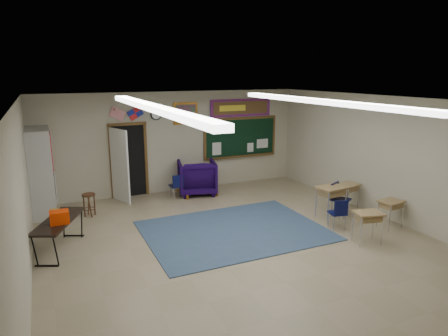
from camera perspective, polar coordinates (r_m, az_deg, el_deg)
name	(u,v)px	position (r m, az deg, el deg)	size (l,w,h in m)	color
floor	(243,246)	(8.52, 2.67, -11.03)	(9.00, 9.00, 0.00)	#86775C
back_wall	(175,142)	(12.10, -7.05, 3.70)	(8.00, 0.04, 3.00)	#AAA48A
front_wall	(448,279)	(4.75, 29.34, -13.68)	(8.00, 0.04, 3.00)	#AAA48A
left_wall	(21,203)	(7.18, -26.97, -4.45)	(0.04, 9.00, 3.00)	#AAA48A
right_wall	(391,159)	(10.43, 22.72, 1.19)	(0.04, 9.00, 3.00)	#AAA48A
ceiling	(244,101)	(7.77, 2.91, 9.54)	(8.00, 9.00, 0.04)	silver
area_rug	(234,230)	(9.25, 1.50, -8.90)	(4.00, 3.00, 0.02)	#31465E
fluorescent_strips	(244,104)	(7.77, 2.91, 9.10)	(3.86, 6.00, 0.10)	white
doorway	(126,162)	(11.68, -13.79, 0.85)	(1.10, 0.89, 2.16)	black
chalkboard	(241,139)	(12.89, 2.38, 4.23)	(2.55, 0.14, 1.30)	#553918
bulletin_board	(241,108)	(12.78, 2.42, 8.60)	(2.10, 0.05, 0.55)	red
framed_art_print	(186,113)	(12.06, -5.52, 7.78)	(0.75, 0.05, 0.65)	#955E1C
wall_clock	(156,115)	(11.80, -9.68, 7.53)	(0.32, 0.05, 0.32)	black
wall_flags	(126,111)	(11.57, -13.78, 7.87)	(1.16, 0.06, 0.70)	red
storage_cabinet	(41,172)	(11.00, -24.65, -0.56)	(0.59, 1.25, 2.20)	#A4A5A0
wingback_armchair	(197,177)	(11.88, -3.89, -1.32)	(1.08, 1.11, 1.01)	black
student_chair_reading	(176,186)	(11.48, -6.82, -2.62)	(0.37, 0.37, 0.73)	black
student_chair_desk_a	(337,214)	(9.60, 15.88, -6.31)	(0.37, 0.37, 0.73)	black
student_chair_desk_b	(341,200)	(10.41, 16.34, -4.45)	(0.43, 0.43, 0.85)	black
student_desk_front_left	(331,201)	(10.17, 15.00, -4.57)	(0.74, 0.59, 0.83)	olive
student_desk_front_right	(347,195)	(11.00, 17.23, -3.74)	(0.67, 0.57, 0.70)	olive
student_desk_back_left	(367,226)	(9.01, 19.81, -7.79)	(0.66, 0.56, 0.69)	olive
student_desk_back_right	(390,213)	(10.09, 22.65, -5.89)	(0.59, 0.47, 0.66)	olive
folding_table	(60,234)	(8.81, -22.38, -8.68)	(1.14, 1.68, 0.91)	black
wooden_stool	(89,205)	(10.63, -18.69, -4.98)	(0.33, 0.33, 0.58)	#4E2817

